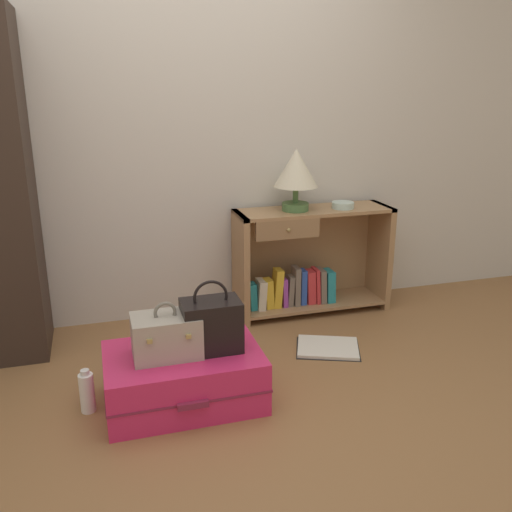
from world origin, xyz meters
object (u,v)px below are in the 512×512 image
(bowl, at_px, (343,205))
(suitcase_large, at_px, (184,377))
(bookshelf, at_px, (307,263))
(table_lamp, at_px, (296,171))
(train_case, at_px, (166,336))
(open_book_on_floor, at_px, (328,348))
(handbag, at_px, (211,325))
(bottle, at_px, (87,392))

(bowl, bearing_deg, suitcase_large, -144.72)
(bookshelf, xyz_separation_m, table_lamp, (-0.10, -0.02, 0.63))
(train_case, xyz_separation_m, open_book_on_floor, (0.97, 0.32, -0.36))
(table_lamp, bearing_deg, suitcase_large, -135.21)
(bowl, bearing_deg, bookshelf, 168.73)
(table_lamp, distance_m, bowl, 0.40)
(suitcase_large, bearing_deg, handbag, -3.22)
(suitcase_large, height_order, train_case, train_case)
(train_case, relative_size, open_book_on_floor, 0.71)
(bowl, height_order, suitcase_large, bowl)
(bowl, bearing_deg, open_book_on_floor, -119.96)
(suitcase_large, bearing_deg, bowl, 35.28)
(bookshelf, relative_size, table_lamp, 2.63)
(table_lamp, xyz_separation_m, handbag, (-0.75, -0.89, -0.57))
(handbag, xyz_separation_m, open_book_on_floor, (0.75, 0.32, -0.38))
(table_lamp, distance_m, handbag, 1.29)
(bowl, xyz_separation_m, handbag, (-1.07, -0.86, -0.33))
(open_book_on_floor, bearing_deg, table_lamp, 90.69)
(table_lamp, height_order, suitcase_large, table_lamp)
(table_lamp, relative_size, open_book_on_floor, 0.88)
(bookshelf, height_order, suitcase_large, bookshelf)
(bookshelf, bearing_deg, train_case, -139.43)
(table_lamp, xyz_separation_m, open_book_on_floor, (0.01, -0.57, -0.95))
(train_case, bearing_deg, table_lamp, 42.73)
(suitcase_large, bearing_deg, open_book_on_floor, 19.15)
(train_case, distance_m, bottle, 0.46)
(bowl, height_order, bottle, bowl)
(train_case, bearing_deg, suitcase_large, 5.25)
(table_lamp, height_order, bowl, table_lamp)
(train_case, height_order, open_book_on_floor, train_case)
(suitcase_large, bearing_deg, bookshelf, 42.40)
(table_lamp, bearing_deg, handbag, -130.04)
(handbag, bearing_deg, train_case, 179.68)
(table_lamp, bearing_deg, bottle, -148.05)
(train_case, bearing_deg, bowl, 33.91)
(handbag, height_order, bottle, handbag)
(table_lamp, relative_size, handbag, 1.11)
(bottle, bearing_deg, bowl, 25.98)
(bottle, bearing_deg, train_case, -7.96)
(handbag, bearing_deg, bowl, 38.94)
(bowl, relative_size, open_book_on_floor, 0.33)
(suitcase_large, relative_size, handbag, 2.11)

